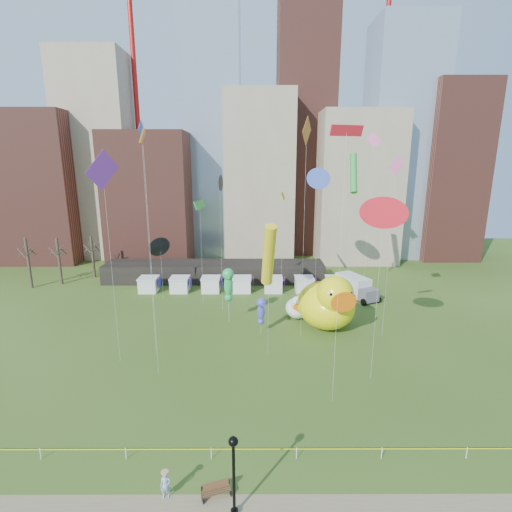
{
  "coord_description": "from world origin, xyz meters",
  "views": [
    {
      "loc": [
        3.08,
        -22.91,
        20.4
      ],
      "look_at": [
        3.18,
        11.18,
        12.0
      ],
      "focal_mm": 27.0,
      "sensor_mm": 36.0,
      "label": 1
    }
  ],
  "objects_px": {
    "seahorse_green": "(228,282)",
    "box_truck": "(355,286)",
    "big_duck": "(328,303)",
    "woman": "(166,485)",
    "small_duck": "(298,307)",
    "seahorse_purple": "(261,309)",
    "park_bench": "(216,489)",
    "lamppost": "(234,467)"
  },
  "relations": [
    {
      "from": "small_duck",
      "to": "seahorse_purple",
      "type": "xyz_separation_m",
      "value": [
        -4.96,
        -4.56,
        1.55
      ]
    },
    {
      "from": "lamppost",
      "to": "woman",
      "type": "height_order",
      "value": "lamppost"
    },
    {
      "from": "park_bench",
      "to": "small_duck",
      "type": "bearing_deg",
      "value": 55.19
    },
    {
      "from": "big_duck",
      "to": "box_truck",
      "type": "relative_size",
      "value": 1.32
    },
    {
      "from": "seahorse_green",
      "to": "box_truck",
      "type": "distance_m",
      "value": 21.7
    },
    {
      "from": "park_bench",
      "to": "woman",
      "type": "distance_m",
      "value": 3.14
    },
    {
      "from": "park_bench",
      "to": "woman",
      "type": "height_order",
      "value": "woman"
    },
    {
      "from": "seahorse_purple",
      "to": "lamppost",
      "type": "distance_m",
      "value": 24.96
    },
    {
      "from": "big_duck",
      "to": "woman",
      "type": "distance_m",
      "value": 29.07
    },
    {
      "from": "big_duck",
      "to": "lamppost",
      "type": "height_order",
      "value": "big_duck"
    },
    {
      "from": "park_bench",
      "to": "seahorse_purple",
      "type": "bearing_deg",
      "value": 63.63
    },
    {
      "from": "big_duck",
      "to": "box_truck",
      "type": "distance_m",
      "value": 13.58
    },
    {
      "from": "seahorse_green",
      "to": "box_truck",
      "type": "xyz_separation_m",
      "value": [
        18.96,
        9.82,
        -3.86
      ]
    },
    {
      "from": "big_duck",
      "to": "park_bench",
      "type": "bearing_deg",
      "value": -126.9
    },
    {
      "from": "lamppost",
      "to": "box_truck",
      "type": "height_order",
      "value": "lamppost"
    },
    {
      "from": "park_bench",
      "to": "box_truck",
      "type": "height_order",
      "value": "box_truck"
    },
    {
      "from": "seahorse_purple",
      "to": "woman",
      "type": "height_order",
      "value": "seahorse_purple"
    },
    {
      "from": "park_bench",
      "to": "woman",
      "type": "relative_size",
      "value": 1.05
    },
    {
      "from": "small_duck",
      "to": "woman",
      "type": "height_order",
      "value": "small_duck"
    },
    {
      "from": "big_duck",
      "to": "box_truck",
      "type": "xyz_separation_m",
      "value": [
        6.56,
        11.75,
        -1.79
      ]
    },
    {
      "from": "box_truck",
      "to": "woman",
      "type": "xyz_separation_m",
      "value": [
        -21.1,
        -36.81,
        -0.69
      ]
    },
    {
      "from": "park_bench",
      "to": "woman",
      "type": "xyz_separation_m",
      "value": [
        -3.11,
        -0.08,
        0.41
      ]
    },
    {
      "from": "big_duck",
      "to": "seahorse_green",
      "type": "bearing_deg",
      "value": 158.85
    },
    {
      "from": "big_duck",
      "to": "lamppost",
      "type": "distance_m",
      "value": 28.16
    },
    {
      "from": "seahorse_purple",
      "to": "small_duck",
      "type": "bearing_deg",
      "value": 26.86
    },
    {
      "from": "seahorse_green",
      "to": "lamppost",
      "type": "relative_size",
      "value": 1.33
    },
    {
      "from": "park_bench",
      "to": "seahorse_green",
      "type": "bearing_deg",
      "value": 73.35
    },
    {
      "from": "seahorse_purple",
      "to": "lamppost",
      "type": "xyz_separation_m",
      "value": [
        -1.97,
        -24.89,
        0.22
      ]
    },
    {
      "from": "seahorse_green",
      "to": "lamppost",
      "type": "xyz_separation_m",
      "value": [
        2.17,
        -28.17,
        -2.13
      ]
    },
    {
      "from": "small_duck",
      "to": "woman",
      "type": "distance_m",
      "value": 30.42
    },
    {
      "from": "lamppost",
      "to": "woman",
      "type": "relative_size",
      "value": 3.03
    },
    {
      "from": "small_duck",
      "to": "lamppost",
      "type": "distance_m",
      "value": 30.3
    },
    {
      "from": "seahorse_green",
      "to": "woman",
      "type": "relative_size",
      "value": 4.03
    },
    {
      "from": "small_duck",
      "to": "park_bench",
      "type": "distance_m",
      "value": 29.35
    },
    {
      "from": "small_duck",
      "to": "box_truck",
      "type": "relative_size",
      "value": 0.58
    },
    {
      "from": "seahorse_green",
      "to": "seahorse_purple",
      "type": "relative_size",
      "value": 1.61
    },
    {
      "from": "small_duck",
      "to": "seahorse_green",
      "type": "distance_m",
      "value": 9.98
    },
    {
      "from": "lamppost",
      "to": "box_truck",
      "type": "xyz_separation_m",
      "value": [
        16.78,
        37.99,
        -1.73
      ]
    },
    {
      "from": "small_duck",
      "to": "seahorse_green",
      "type": "xyz_separation_m",
      "value": [
        -9.1,
        -1.28,
        3.89
      ]
    },
    {
      "from": "big_duck",
      "to": "park_bench",
      "type": "height_order",
      "value": "big_duck"
    },
    {
      "from": "box_truck",
      "to": "woman",
      "type": "relative_size",
      "value": 4.34
    },
    {
      "from": "lamppost",
      "to": "woman",
      "type": "distance_m",
      "value": 5.09
    }
  ]
}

